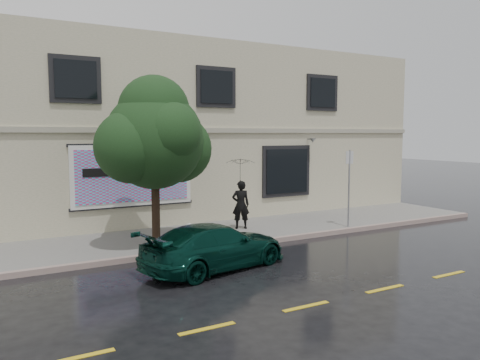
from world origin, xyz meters
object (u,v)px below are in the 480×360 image
car (215,246)px  pedestrian (241,205)px  fire_hydrant (189,235)px  street_tree (155,140)px

car → pedestrian: (2.75, 3.52, 0.41)m
pedestrian → fire_hydrant: size_ratio=2.44×
street_tree → fire_hydrant: 2.96m
car → street_tree: size_ratio=0.88×
car → pedestrian: 4.48m
car → street_tree: bearing=2.9°
pedestrian → street_tree: size_ratio=0.37×
pedestrian → fire_hydrant: 3.05m
fire_hydrant → pedestrian: bearing=15.6°
car → street_tree: (-0.71, 2.49, 2.69)m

